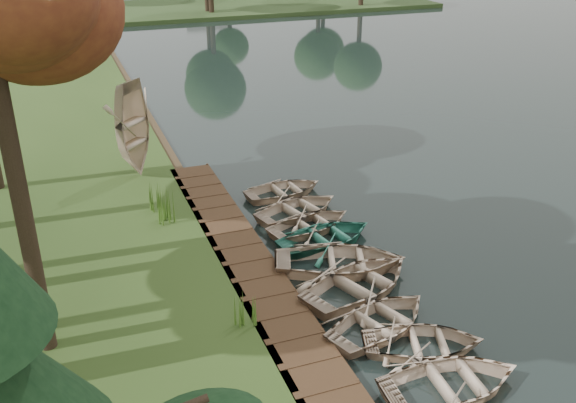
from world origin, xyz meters
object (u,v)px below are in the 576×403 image
object	(u,v)px
boardwalk	(247,264)
rowboat_2	(381,319)
rowboat_1	(424,340)
rowboat_0	(452,380)
stored_rowboat	(138,166)

from	to	relation	value
boardwalk	rowboat_2	world-z (taller)	rowboat_2
rowboat_1	rowboat_0	bearing A→B (deg)	-167.78
rowboat_2	rowboat_0	bearing A→B (deg)	167.83
rowboat_0	boardwalk	bearing A→B (deg)	25.90
boardwalk	rowboat_0	distance (m)	7.35
rowboat_1	stored_rowboat	xyz separation A→B (m)	(-4.96, 13.12, 0.33)
rowboat_0	rowboat_2	distance (m)	2.66
rowboat_1	rowboat_2	size ratio (longest dim) A/B	0.92
rowboat_0	rowboat_1	distance (m)	1.51
rowboat_1	rowboat_2	world-z (taller)	rowboat_2
rowboat_1	rowboat_2	bearing A→B (deg)	45.92
boardwalk	rowboat_0	xyz separation A→B (m)	(2.71, -6.83, 0.25)
boardwalk	rowboat_1	bearing A→B (deg)	-61.51
rowboat_1	stored_rowboat	distance (m)	14.03
rowboat_2	rowboat_1	bearing A→B (deg)	-173.81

